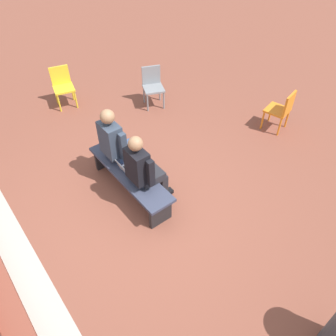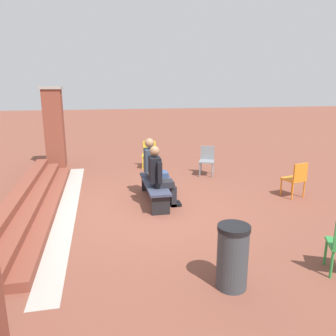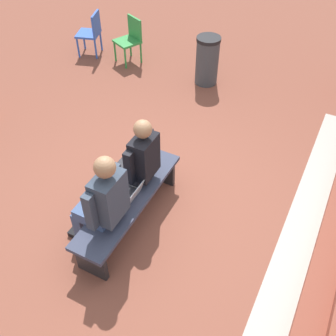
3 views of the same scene
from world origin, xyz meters
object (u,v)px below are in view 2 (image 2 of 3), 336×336
person_student (160,175)px  plastic_chair_by_pillar (149,153)px  litter_bin (233,257)px  laptop (154,180)px  plastic_chair_near_bench_left (207,159)px  plastic_chair_mid_courtyard (296,178)px  person_adult (154,166)px  bench (154,186)px

person_student → plastic_chair_by_pillar: person_student is taller
litter_bin → person_student: bearing=7.3°
person_student → laptop: person_student is taller
plastic_chair_near_bench_left → plastic_chair_mid_courtyard: size_ratio=1.00×
litter_bin → person_adult: bearing=5.9°
person_student → plastic_chair_near_bench_left: person_student is taller
bench → plastic_chair_mid_courtyard: size_ratio=2.14×
person_adult → plastic_chair_by_pillar: (2.74, -0.28, -0.25)m
person_student → plastic_chair_mid_courtyard: (-0.05, -3.21, -0.23)m
bench → laptop: laptop is taller
person_adult → person_student: bearing=179.8°
plastic_chair_by_pillar → plastic_chair_mid_courtyard: same height
person_student → plastic_chair_near_bench_left: (2.27, -1.81, -0.23)m
plastic_chair_by_pillar → person_student: bearing=175.4°
person_student → bench: bearing=11.5°
person_adult → plastic_chair_near_bench_left: bearing=-49.3°
person_student → plastic_chair_mid_courtyard: size_ratio=1.59×
bench → plastic_chair_near_bench_left: size_ratio=2.14×
person_adult → laptop: size_ratio=4.33×
person_adult → bench: bearing=169.9°
bench → person_student: 0.49m
laptop → plastic_chair_near_bench_left: (1.94, -1.89, -0.02)m
person_adult → plastic_chair_near_bench_left: person_adult is taller
plastic_chair_by_pillar → plastic_chair_mid_courtyard: 4.57m
plastic_chair_near_bench_left → plastic_chair_mid_courtyard: (-2.32, -1.40, 0.00)m
bench → plastic_chair_near_bench_left: bearing=-44.0°
plastic_chair_by_pillar → bench: bearing=173.7°
bench → laptop: size_ratio=5.63×
person_student → plastic_chair_by_pillar: bearing=-4.6°
bench → litter_bin: (-3.40, -0.46, 0.08)m
plastic_chair_near_bench_left → plastic_chair_by_pillar: bearing=52.0°
person_student → plastic_chair_by_pillar: 3.48m
person_adult → laptop: bearing=168.2°
laptop → plastic_chair_near_bench_left: size_ratio=0.38×
laptop → plastic_chair_near_bench_left: bearing=-44.1°
bench → plastic_chair_mid_courtyard: bearing=-96.6°
plastic_chair_by_pillar → litter_bin: (-6.54, -0.11, -0.05)m
person_adult → litter_bin: (-3.79, -0.39, -0.30)m
plastic_chair_mid_courtyard → litter_bin: litter_bin is taller
person_student → plastic_chair_mid_courtyard: 3.21m
laptop → plastic_chair_by_pillar: size_ratio=0.38×
person_adult → plastic_chair_mid_courtyard: (-0.77, -3.20, -0.25)m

